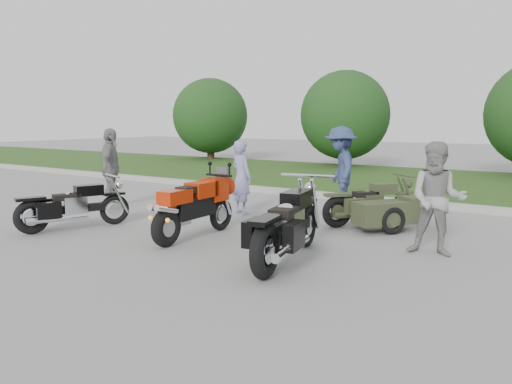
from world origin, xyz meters
The scene contains 13 objects.
ground centered at (0.00, 0.00, 0.00)m, with size 80.00×80.00×0.00m, color gray.
curb centered at (0.00, 6.00, 0.07)m, with size 60.00×0.30×0.15m, color #A6A49D.
grass_strip centered at (0.00, 10.15, 0.07)m, with size 60.00×8.00×0.14m, color #395D20.
tree_far_left centered at (-10.00, 13.50, 2.19)m, with size 3.60×3.60×4.00m.
tree_mid_left centered at (-3.00, 13.50, 2.19)m, with size 3.60×3.60×4.00m.
sportbike_red centered at (-0.12, 0.75, 0.57)m, with size 0.35×2.06×0.98m.
cruiser_left centered at (-2.45, 0.02, 0.41)m, with size 0.88×1.99×0.80m.
cruiser_right centered at (1.93, 0.36, 0.49)m, with size 0.72×2.49×0.97m.
cruiser_sidecar centered at (2.21, 3.19, 0.37)m, with size 1.66×1.90×0.79m.
person_stripe centered at (-0.76, 3.05, 0.79)m, with size 0.58×0.38×1.58m, color #8584B4.
person_grey centered at (3.56, 1.94, 0.84)m, with size 0.82×0.64×1.69m, color gray.
person_denim centered at (0.96, 4.30, 0.94)m, with size 1.21×0.69×1.87m, color navy.
person_back centered at (-3.67, 2.02, 0.91)m, with size 1.06×0.44×1.82m, color gray.
Camera 1 is at (5.35, -5.56, 1.99)m, focal length 35.00 mm.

